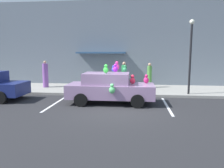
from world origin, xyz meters
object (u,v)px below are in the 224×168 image
object	(u,v)px
plush_covered_car	(110,88)
pedestrian_near_shopfront	(45,75)
street_lamp_post	(191,50)
pedestrian_walking_past	(149,76)
teddy_bear_on_sidewalk	(112,85)
pedestrian_by_lamp	(124,78)

from	to	relation	value
plush_covered_car	pedestrian_near_shopfront	xyz separation A→B (m)	(-4.97, 3.77, 0.20)
street_lamp_post	pedestrian_walking_past	world-z (taller)	street_lamp_post
teddy_bear_on_sidewalk	pedestrian_by_lamp	bearing A→B (deg)	-33.16
plush_covered_car	street_lamp_post	xyz separation A→B (m)	(4.40, 2.20, 1.92)
teddy_bear_on_sidewalk	street_lamp_post	xyz separation A→B (m)	(4.60, -0.48, 2.20)
pedestrian_walking_past	street_lamp_post	bearing A→B (deg)	-45.33
street_lamp_post	pedestrian_near_shopfront	world-z (taller)	street_lamp_post
pedestrian_walking_past	pedestrian_by_lamp	xyz separation A→B (m)	(-1.64, -2.22, 0.08)
pedestrian_near_shopfront	pedestrian_walking_past	xyz separation A→B (m)	(7.22, 0.61, -0.06)
teddy_bear_on_sidewalk	pedestrian_near_shopfront	xyz separation A→B (m)	(-4.77, 1.09, 0.48)
plush_covered_car	pedestrian_walking_past	world-z (taller)	plush_covered_car
plush_covered_car	teddy_bear_on_sidewalk	size ratio (longest dim) A/B	5.36
pedestrian_near_shopfront	teddy_bear_on_sidewalk	bearing A→B (deg)	-12.81
teddy_bear_on_sidewalk	pedestrian_walking_past	xyz separation A→B (m)	(2.45, 1.70, 0.43)
teddy_bear_on_sidewalk	pedestrian_walking_past	world-z (taller)	pedestrian_walking_past
teddy_bear_on_sidewalk	street_lamp_post	bearing A→B (deg)	-5.93
street_lamp_post	pedestrian_by_lamp	world-z (taller)	street_lamp_post
plush_covered_car	pedestrian_near_shopfront	size ratio (longest dim) A/B	2.34
plush_covered_car	street_lamp_post	bearing A→B (deg)	26.61
teddy_bear_on_sidewalk	plush_covered_car	bearing A→B (deg)	-85.75
teddy_bear_on_sidewalk	pedestrian_walking_past	bearing A→B (deg)	34.66
pedestrian_walking_past	pedestrian_by_lamp	size ratio (longest dim) A/B	0.92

